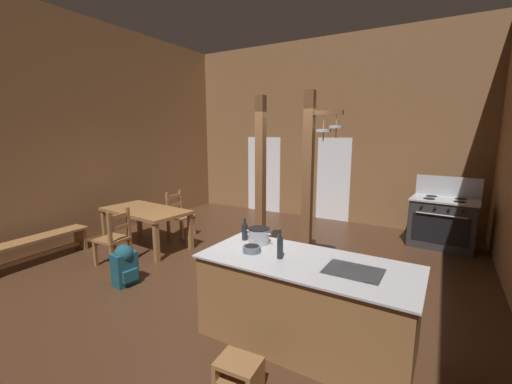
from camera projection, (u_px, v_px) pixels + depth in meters
name	position (u px, v px, depth m)	size (l,w,h in m)	color
ground_plane	(229.00, 279.00, 4.98)	(7.96, 8.85, 0.10)	#422819
wall_back	(322.00, 131.00, 8.06)	(7.96, 0.14, 4.41)	brown
wall_left	(75.00, 131.00, 6.38)	(0.14, 8.85, 4.41)	brown
glazed_door_back_left	(264.00, 175.00, 9.00)	(1.00, 0.01, 2.05)	white
glazed_panel_back_right	(333.00, 180.00, 8.03)	(0.84, 0.01, 2.05)	white
kitchen_island	(305.00, 302.00, 3.33)	(2.18, 1.00, 0.90)	olive
stove_range	(443.00, 222.00, 6.21)	(1.21, 0.91, 1.32)	#2D2D2D
support_post_with_pot_rack	(309.00, 180.00, 4.76)	(0.56, 0.23, 2.76)	brown
support_post_center	(261.00, 180.00, 5.45)	(0.14, 0.14, 2.76)	brown
step_stool	(239.00, 374.00, 2.71)	(0.38, 0.30, 0.30)	olive
dining_table	(146.00, 214.00, 6.15)	(1.77, 1.05, 0.74)	olive
ladderback_chair_near_window	(114.00, 238.00, 5.34)	(0.48, 0.48, 0.95)	olive
ladderback_chair_by_post	(179.00, 215.00, 6.85)	(0.45, 0.45, 0.95)	olive
bench_along_left_wall	(39.00, 244.00, 5.48)	(0.42, 1.59, 0.44)	olive
backpack	(125.00, 264.00, 4.64)	(0.33, 0.34, 0.60)	#194756
stockpot_on_counter	(259.00, 236.00, 3.73)	(0.32, 0.25, 0.19)	#B7BABF
mixing_bowl_on_counter	(252.00, 249.00, 3.48)	(0.19, 0.19, 0.07)	slate
bottle_tall_on_counter	(245.00, 231.00, 3.86)	(0.07, 0.07, 0.27)	#1E2328
bottle_short_on_counter	(280.00, 247.00, 3.28)	(0.06, 0.06, 0.31)	#1E2328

